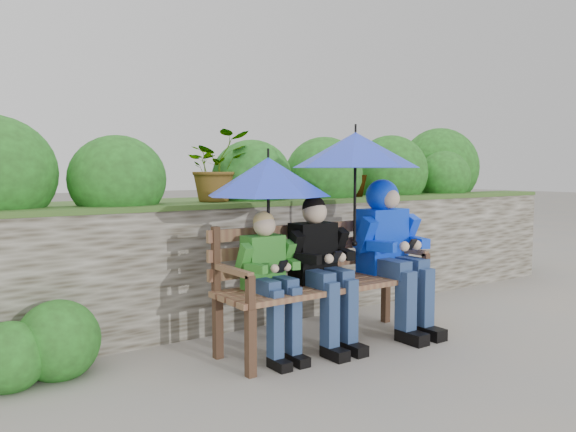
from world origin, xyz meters
TOP-DOWN VIEW (x-y plane):
  - ground at (0.00, 0.00)m, footprint 60.00×60.00m
  - garden_backdrop at (-0.01, 1.59)m, footprint 8.00×2.87m
  - park_bench at (0.18, -0.08)m, footprint 1.72×0.50m
  - boy_left at (-0.32, -0.15)m, footprint 0.41×0.48m
  - boy_middle at (0.11, -0.16)m, footprint 0.48×0.56m
  - boy_right at (0.82, -0.16)m, footprint 0.57×0.69m
  - umbrella_left at (-0.31, -0.10)m, footprint 0.86×0.86m
  - umbrella_right at (0.48, -0.11)m, footprint 0.96×0.96m

SIDE VIEW (x-z plane):
  - ground at x=0.00m, z-range 0.00..0.00m
  - park_bench at x=0.18m, z-range 0.06..0.97m
  - boy_left at x=-0.32m, z-range 0.08..1.09m
  - boy_middle at x=0.11m, z-range 0.07..1.17m
  - garden_backdrop at x=-0.01m, z-range -0.29..1.56m
  - boy_right at x=0.82m, z-range 0.11..1.32m
  - umbrella_left at x=-0.31m, z-range 0.87..1.62m
  - umbrella_right at x=0.48m, z-range 0.98..1.91m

